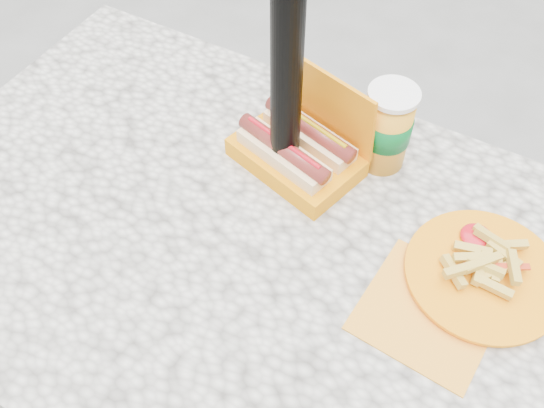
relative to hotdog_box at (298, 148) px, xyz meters
The scene contains 5 objects.
ground 0.81m from the hotdog_box, 94.19° to the right, with size 60.00×60.00×0.00m, color slate.
picnic_table 0.24m from the hotdog_box, 94.19° to the right, with size 1.20×0.80×0.75m.
hotdog_box is the anchor object (origin of this frame).
fries_plate 0.37m from the hotdog_box, 12.35° to the right, with size 0.27×0.32×0.05m.
soda_cup 0.16m from the hotdog_box, 32.31° to the left, with size 0.09×0.09×0.16m.
Camera 1 is at (0.33, -0.47, 1.56)m, focal length 40.00 mm.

